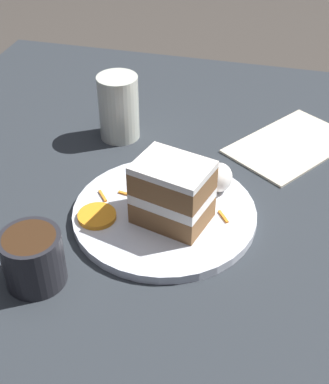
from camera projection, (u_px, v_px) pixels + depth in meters
ground_plane at (141, 246)px, 0.77m from camera, size 6.00×6.00×0.00m
dining_table at (140, 237)px, 0.76m from camera, size 1.17×0.96×0.04m
plate at (165, 213)px, 0.76m from camera, size 0.26×0.26×0.01m
cake_slice at (172, 193)px, 0.72m from camera, size 0.10×0.11×0.09m
cream_dollop at (219, 177)px, 0.78m from camera, size 0.04×0.04×0.04m
orange_garnish at (97, 216)px, 0.74m from camera, size 0.05×0.05×0.01m
carrot_shreds_scatter at (156, 187)px, 0.80m from camera, size 0.12×0.20×0.00m
drinking_glass at (119, 111)px, 0.91m from camera, size 0.07×0.07×0.11m
coffee_mug at (33, 257)px, 0.65m from camera, size 0.08×0.08×0.07m
menu_card at (291, 145)px, 0.92m from camera, size 0.25×0.23×0.00m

